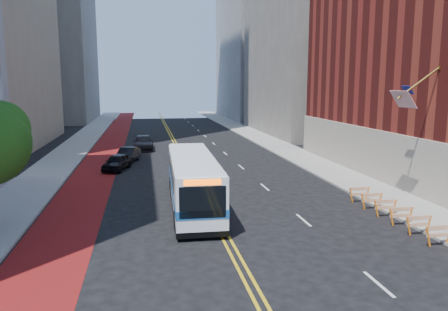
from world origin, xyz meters
name	(u,v)px	position (x,y,z in m)	size (l,w,h in m)	color
ground	(244,272)	(0.00, 0.00, 0.00)	(160.00, 160.00, 0.00)	black
sidewalk_left	(64,157)	(-12.00, 30.00, 0.07)	(4.00, 140.00, 0.15)	gray
sidewalk_right	(288,151)	(12.00, 30.00, 0.07)	(4.00, 140.00, 0.15)	gray
bus_lane_paint	(103,157)	(-8.10, 30.00, 0.00)	(3.60, 140.00, 0.01)	maroon
center_line_inner	(180,155)	(-0.18, 30.00, 0.00)	(0.14, 140.00, 0.01)	gold
center_line_outer	(183,155)	(0.18, 30.00, 0.00)	(0.14, 140.00, 0.01)	gold
lane_dashes	(214,144)	(4.80, 38.00, 0.01)	(0.14, 98.20, 0.01)	silver
construction_barriers	(410,218)	(9.60, 3.42, 0.68)	(1.42, 10.91, 1.00)	orange
transit_bus	(193,180)	(-1.00, 9.66, 1.69)	(2.95, 11.87, 3.24)	white
car_a	(117,162)	(-6.28, 22.59, 0.71)	(1.67, 4.14, 1.41)	black
car_b	(128,155)	(-5.49, 26.40, 0.70)	(1.49, 4.27, 1.41)	black
car_c	(143,143)	(-4.01, 34.32, 0.80)	(2.25, 5.53, 1.60)	black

